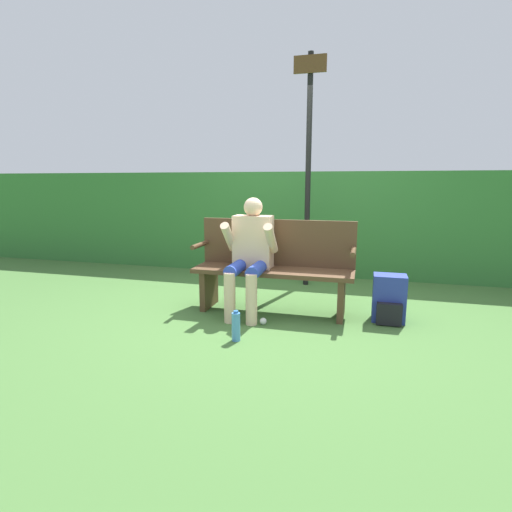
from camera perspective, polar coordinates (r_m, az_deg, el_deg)
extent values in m
plane|color=#426B33|center=(4.24, 2.34, -7.97)|extent=(40.00, 40.00, 0.00)
cube|color=#337033|center=(5.98, 6.61, 4.71)|extent=(12.00, 0.46, 1.49)
cube|color=#513823|center=(4.12, 2.38, -2.19)|extent=(1.65, 0.44, 0.05)
cube|color=#513823|center=(4.26, 3.01, 1.93)|extent=(1.65, 0.04, 0.49)
cube|color=#513823|center=(4.38, -6.72, -4.58)|extent=(0.06, 0.40, 0.42)
cube|color=#513823|center=(4.08, 12.11, -5.87)|extent=(0.06, 0.40, 0.42)
cylinder|color=#513823|center=(4.32, -8.02, 1.59)|extent=(0.05, 0.40, 0.05)
cylinder|color=#513823|center=(3.98, 13.74, 0.62)|extent=(0.05, 0.40, 0.05)
cube|color=beige|center=(4.16, -0.40, 2.07)|extent=(0.40, 0.22, 0.54)
sphere|color=beige|center=(4.12, -0.41, 7.00)|extent=(0.19, 0.19, 0.19)
cylinder|color=#2D47B7|center=(4.02, -2.77, -1.71)|extent=(0.13, 0.46, 0.13)
cylinder|color=#2D47B7|center=(3.96, 0.23, -1.89)|extent=(0.13, 0.46, 0.13)
cylinder|color=beige|center=(3.87, -3.77, -5.97)|extent=(0.11, 0.11, 0.49)
cylinder|color=beige|center=(3.81, -0.66, -6.22)|extent=(0.11, 0.11, 0.49)
cylinder|color=beige|center=(4.09, -3.88, 2.70)|extent=(0.09, 0.33, 0.33)
cylinder|color=beige|center=(3.97, 2.14, 2.48)|extent=(0.09, 0.33, 0.33)
cube|color=#283893|center=(4.12, 18.46, -5.71)|extent=(0.31, 0.22, 0.46)
cube|color=black|center=(4.01, 18.48, -7.88)|extent=(0.23, 0.08, 0.21)
cylinder|color=#4C8CCC|center=(3.47, -2.88, -10.07)|extent=(0.07, 0.07, 0.25)
cylinder|color=#2D66B2|center=(3.43, -2.90, -7.97)|extent=(0.04, 0.04, 0.02)
cylinder|color=black|center=(5.20, 7.45, 11.56)|extent=(0.07, 0.07, 2.89)
cube|color=brown|center=(5.34, 7.75, 25.55)|extent=(0.40, 0.02, 0.20)
cube|color=maroon|center=(17.81, 28.99, 6.47)|extent=(4.53, 2.70, 0.56)
cube|color=#333D4C|center=(17.79, 29.14, 8.07)|extent=(2.34, 1.98, 0.44)
cylinder|color=black|center=(18.70, 24.92, 6.49)|extent=(0.70, 0.33, 0.67)
cylinder|color=black|center=(17.02, 24.51, 6.22)|extent=(0.70, 0.33, 0.67)
sphere|color=silver|center=(3.87, 1.06, -9.30)|extent=(0.07, 0.07, 0.07)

